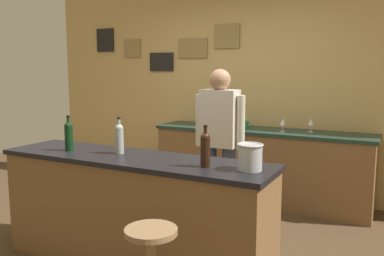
% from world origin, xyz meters
% --- Properties ---
extents(ground_plane, '(10.00, 10.00, 0.00)m').
position_xyz_m(ground_plane, '(0.00, 0.00, 0.00)').
color(ground_plane, '#4C3823').
extents(back_wall, '(6.00, 0.09, 2.80)m').
position_xyz_m(back_wall, '(-0.01, 2.03, 1.41)').
color(back_wall, tan).
rests_on(back_wall, ground_plane).
extents(bar_counter, '(2.34, 0.60, 0.92)m').
position_xyz_m(bar_counter, '(0.00, -0.40, 0.46)').
color(bar_counter, brown).
rests_on(bar_counter, ground_plane).
extents(side_counter, '(2.63, 0.56, 0.90)m').
position_xyz_m(side_counter, '(0.40, 1.65, 0.45)').
color(side_counter, brown).
rests_on(side_counter, ground_plane).
extents(bartender, '(0.52, 0.21, 1.62)m').
position_xyz_m(bartender, '(0.31, 0.61, 0.94)').
color(bartender, '#384766').
rests_on(bartender, ground_plane).
extents(wine_bottle_a, '(0.07, 0.07, 0.31)m').
position_xyz_m(wine_bottle_a, '(-0.63, -0.45, 1.06)').
color(wine_bottle_a, black).
rests_on(wine_bottle_a, bar_counter).
extents(wine_bottle_b, '(0.07, 0.07, 0.31)m').
position_xyz_m(wine_bottle_b, '(-0.17, -0.36, 1.06)').
color(wine_bottle_b, '#999E99').
rests_on(wine_bottle_b, bar_counter).
extents(wine_bottle_c, '(0.07, 0.07, 0.31)m').
position_xyz_m(wine_bottle_c, '(0.67, -0.45, 1.06)').
color(wine_bottle_c, black).
rests_on(wine_bottle_c, bar_counter).
extents(ice_bucket, '(0.19, 0.19, 0.19)m').
position_xyz_m(ice_bucket, '(0.99, -0.39, 1.02)').
color(ice_bucket, '#B7BABF').
rests_on(ice_bucket, bar_counter).
extents(wine_glass_a, '(0.07, 0.07, 0.16)m').
position_xyz_m(wine_glass_a, '(0.68, 1.58, 1.01)').
color(wine_glass_a, silver).
rests_on(wine_glass_a, side_counter).
extents(wine_glass_b, '(0.07, 0.07, 0.16)m').
position_xyz_m(wine_glass_b, '(0.97, 1.72, 1.01)').
color(wine_glass_b, silver).
rests_on(wine_glass_b, side_counter).
extents(coffee_mug, '(0.12, 0.08, 0.09)m').
position_xyz_m(coffee_mug, '(0.20, 1.64, 0.95)').
color(coffee_mug, '#338C4C').
rests_on(coffee_mug, side_counter).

